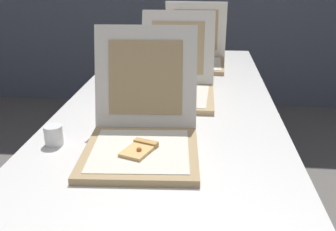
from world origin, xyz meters
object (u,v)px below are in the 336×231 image
at_px(pizza_box_front, 142,134).
at_px(cup_white_mid, 106,102).
at_px(table, 167,122).
at_px(pizza_box_back, 194,57).
at_px(cup_white_near_left, 54,135).
at_px(pizza_box_middle, 174,85).
at_px(cup_white_far, 131,79).

bearing_deg(pizza_box_front, cup_white_mid, 117.14).
height_order(pizza_box_front, cup_white_mid, pizza_box_front).
relative_size(table, cup_white_mid, 37.02).
relative_size(pizza_box_back, cup_white_near_left, 5.65).
bearing_deg(pizza_box_middle, pizza_box_back, 82.88).
relative_size(pizza_box_front, cup_white_far, 7.04).
distance_m(pizza_box_middle, cup_white_mid, 0.33).
xyz_separation_m(pizza_box_front, pizza_box_middle, (0.06, 0.55, -0.00)).
distance_m(pizza_box_middle, cup_white_far, 0.27).
xyz_separation_m(pizza_box_middle, cup_white_far, (-0.22, 0.15, -0.02)).
bearing_deg(pizza_box_middle, cup_white_far, 147.05).
bearing_deg(pizza_box_middle, cup_white_near_left, -123.46).
bearing_deg(cup_white_near_left, pizza_box_back, 68.81).
relative_size(pizza_box_middle, cup_white_far, 7.40).
xyz_separation_m(pizza_box_middle, pizza_box_back, (0.07, 0.57, 0.00)).
height_order(pizza_box_front, cup_white_far, pizza_box_front).
bearing_deg(table, cup_white_near_left, -136.52).
relative_size(pizza_box_middle, cup_white_mid, 7.40).
relative_size(table, pizza_box_back, 6.56).
distance_m(pizza_box_middle, cup_white_near_left, 0.64).
distance_m(pizza_box_front, cup_white_mid, 0.40).
bearing_deg(cup_white_far, pizza_box_middle, -33.13).
xyz_separation_m(table, cup_white_near_left, (-0.35, -0.33, 0.08)).
xyz_separation_m(pizza_box_back, cup_white_near_left, (-0.43, -1.11, -0.02)).
distance_m(pizza_box_back, cup_white_far, 0.52).
relative_size(table, cup_white_far, 37.02).
height_order(table, cup_white_far, cup_white_far).
bearing_deg(table, pizza_box_back, 83.83).
height_order(pizza_box_middle, cup_white_near_left, pizza_box_middle).
height_order(table, cup_white_near_left, cup_white_near_left).
bearing_deg(cup_white_near_left, cup_white_far, 78.95).
height_order(cup_white_mid, cup_white_far, same).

